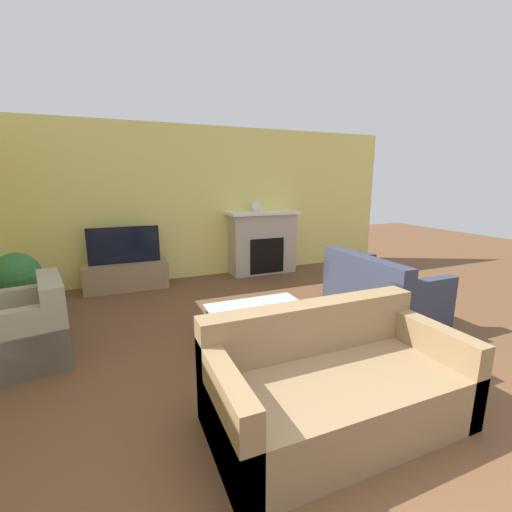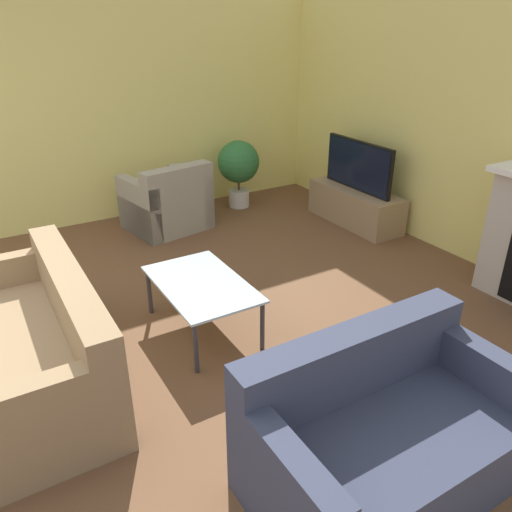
# 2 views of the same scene
# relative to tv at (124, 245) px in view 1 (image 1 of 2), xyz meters

# --- Properties ---
(wall_back) EXTENTS (8.47, 0.06, 2.70)m
(wall_back) POSITION_rel_tv_xyz_m (1.00, 0.35, 0.61)
(wall_back) COLOR #EADB72
(wall_back) RESTS_ON ground_plane
(fireplace) EXTENTS (1.36, 0.50, 1.18)m
(fireplace) POSITION_rel_tv_xyz_m (2.48, 0.09, -0.12)
(fireplace) COLOR #B2A899
(fireplace) RESTS_ON ground_plane
(tv_stand) EXTENTS (1.30, 0.47, 0.44)m
(tv_stand) POSITION_rel_tv_xyz_m (0.00, 0.00, -0.52)
(tv_stand) COLOR #997A56
(tv_stand) RESTS_ON ground_plane
(tv) EXTENTS (1.09, 0.06, 0.59)m
(tv) POSITION_rel_tv_xyz_m (0.00, 0.00, 0.00)
(tv) COLOR black
(tv) RESTS_ON tv_stand
(couch_sectional) EXTENTS (1.84, 0.94, 0.82)m
(couch_sectional) POSITION_rel_tv_xyz_m (1.26, -3.97, -0.45)
(couch_sectional) COLOR #8C704C
(couch_sectional) RESTS_ON ground_plane
(couch_loveseat) EXTENTS (0.85, 1.50, 0.82)m
(couch_loveseat) POSITION_rel_tv_xyz_m (3.04, -2.46, -0.44)
(couch_loveseat) COLOR #33384C
(couch_loveseat) RESTS_ON ground_plane
(armchair_by_window) EXTENTS (0.93, 1.01, 0.82)m
(armchair_by_window) POSITION_rel_tv_xyz_m (-1.01, -2.07, -0.44)
(armchair_by_window) COLOR #9E937F
(armchair_by_window) RESTS_ON ground_plane
(coffee_table) EXTENTS (1.04, 0.64, 0.44)m
(coffee_table) POSITION_rel_tv_xyz_m (1.21, -2.66, -0.34)
(coffee_table) COLOR #333338
(coffee_table) RESTS_ON ground_plane
(potted_plant) EXTENTS (0.56, 0.56, 0.90)m
(potted_plant) POSITION_rel_tv_xyz_m (-1.29, -0.94, -0.17)
(potted_plant) COLOR beige
(potted_plant) RESTS_ON ground_plane
(mantel_clock) EXTENTS (0.19, 0.07, 0.22)m
(mantel_clock) POSITION_rel_tv_xyz_m (2.33, 0.10, 0.56)
(mantel_clock) COLOR beige
(mantel_clock) RESTS_ON fireplace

